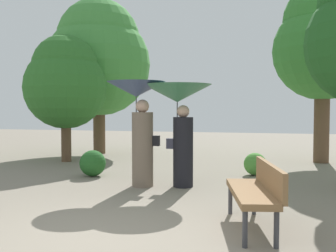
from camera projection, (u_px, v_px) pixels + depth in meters
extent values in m
plane|color=gray|center=(93.00, 243.00, 4.34)|extent=(40.00, 40.00, 0.00)
cylinder|color=#6B5B4C|center=(143.00, 149.00, 7.44)|extent=(0.41, 0.41, 1.45)
sphere|color=tan|center=(142.00, 106.00, 7.40)|extent=(0.26, 0.26, 0.26)
cylinder|color=#333338|center=(136.00, 117.00, 7.43)|extent=(0.02, 0.02, 0.80)
cone|color=#38476B|center=(136.00, 89.00, 7.41)|extent=(1.14, 1.14, 0.30)
cube|color=black|center=(156.00, 141.00, 7.38)|extent=(0.14, 0.10, 0.20)
cylinder|color=black|center=(183.00, 152.00, 7.40)|extent=(0.39, 0.39, 1.35)
sphere|color=tan|center=(183.00, 111.00, 7.36)|extent=(0.24, 0.24, 0.24)
cylinder|color=#333338|center=(177.00, 122.00, 7.39)|extent=(0.02, 0.02, 0.75)
cone|color=#33724C|center=(177.00, 93.00, 7.36)|extent=(1.33, 1.33, 0.34)
cube|color=#333342|center=(170.00, 143.00, 7.43)|extent=(0.14, 0.10, 0.20)
cylinder|color=#38383D|center=(230.00, 199.00, 5.51)|extent=(0.06, 0.06, 0.44)
cylinder|color=#38383D|center=(254.00, 199.00, 5.49)|extent=(0.06, 0.06, 0.44)
cylinder|color=#38383D|center=(245.00, 228.00, 4.17)|extent=(0.06, 0.06, 0.44)
cylinder|color=#38383D|center=(276.00, 228.00, 4.15)|extent=(0.06, 0.06, 0.44)
cube|color=olive|center=(250.00, 193.00, 4.82)|extent=(0.72, 1.56, 0.08)
cube|color=olive|center=(270.00, 178.00, 4.80)|extent=(0.35, 1.48, 0.35)
cylinder|color=brown|center=(99.00, 94.00, 12.77)|extent=(0.40, 0.40, 3.98)
sphere|color=#428C3D|center=(99.00, 64.00, 12.72)|extent=(3.42, 3.42, 3.42)
sphere|color=#428C3D|center=(99.00, 40.00, 12.69)|extent=(2.73, 2.73, 2.73)
cylinder|color=brown|center=(66.00, 112.00, 10.89)|extent=(0.28, 0.28, 2.81)
sphere|color=#2D6B28|center=(66.00, 88.00, 10.85)|extent=(2.34, 2.34, 2.34)
sphere|color=#2D6B28|center=(65.00, 68.00, 10.83)|extent=(1.87, 1.87, 1.87)
cylinder|color=brown|center=(322.00, 88.00, 10.62)|extent=(0.42, 0.42, 4.16)
sphere|color=#387F33|center=(323.00, 51.00, 10.57)|extent=(2.73, 2.73, 2.73)
sphere|color=#387F33|center=(324.00, 20.00, 10.53)|extent=(2.19, 2.19, 2.19)
sphere|color=#4C9338|center=(255.00, 164.00, 8.68)|extent=(0.51, 0.51, 0.51)
sphere|color=#235B23|center=(93.00, 163.00, 8.55)|extent=(0.58, 0.58, 0.58)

